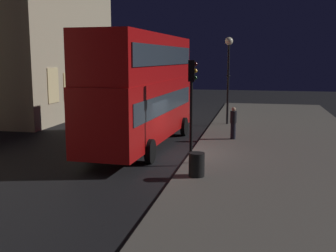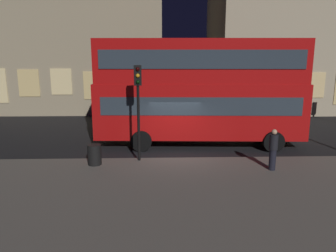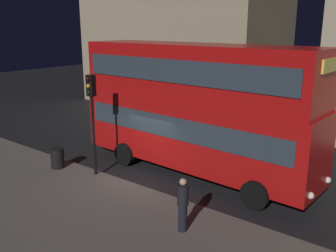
{
  "view_description": "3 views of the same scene",
  "coord_description": "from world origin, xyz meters",
  "px_view_note": "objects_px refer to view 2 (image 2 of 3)",
  "views": [
    {
      "loc": [
        -18.28,
        -3.41,
        4.44
      ],
      "look_at": [
        -1.17,
        0.26,
        1.56
      ],
      "focal_mm": 44.4,
      "sensor_mm": 36.0,
      "label": 1
    },
    {
      "loc": [
        -0.83,
        -15.26,
        4.97
      ],
      "look_at": [
        -0.35,
        0.62,
        1.37
      ],
      "focal_mm": 35.84,
      "sensor_mm": 36.0,
      "label": 2
    },
    {
      "loc": [
        9.84,
        -10.64,
        6.24
      ],
      "look_at": [
        1.01,
        0.74,
        2.36
      ],
      "focal_mm": 39.91,
      "sensor_mm": 36.0,
      "label": 3
    }
  ],
  "objects_px": {
    "double_decker_bus": "(199,87)",
    "traffic_light_near_kerb": "(138,93)",
    "pedestrian": "(273,149)",
    "litter_bin": "(95,155)"
  },
  "relations": [
    {
      "from": "double_decker_bus",
      "to": "traffic_light_near_kerb",
      "type": "distance_m",
      "value": 4.22
    },
    {
      "from": "double_decker_bus",
      "to": "traffic_light_near_kerb",
      "type": "xyz_separation_m",
      "value": [
        -3.02,
        -2.95,
        0.05
      ]
    },
    {
      "from": "traffic_light_near_kerb",
      "to": "pedestrian",
      "type": "height_order",
      "value": "traffic_light_near_kerb"
    },
    {
      "from": "pedestrian",
      "to": "litter_bin",
      "type": "bearing_deg",
      "value": 165.59
    },
    {
      "from": "double_decker_bus",
      "to": "litter_bin",
      "type": "distance_m",
      "value": 6.52
    },
    {
      "from": "traffic_light_near_kerb",
      "to": "pedestrian",
      "type": "relative_size",
      "value": 2.45
    },
    {
      "from": "double_decker_bus",
      "to": "litter_bin",
      "type": "xyz_separation_m",
      "value": [
        -4.92,
        -3.45,
        -2.53
      ]
    },
    {
      "from": "pedestrian",
      "to": "double_decker_bus",
      "type": "bearing_deg",
      "value": 112.77
    },
    {
      "from": "litter_bin",
      "to": "pedestrian",
      "type": "bearing_deg",
      "value": -6.83
    },
    {
      "from": "double_decker_bus",
      "to": "litter_bin",
      "type": "height_order",
      "value": "double_decker_bus"
    }
  ]
}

